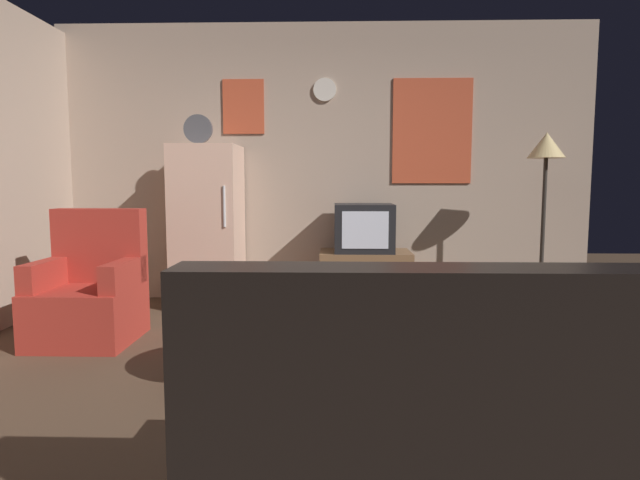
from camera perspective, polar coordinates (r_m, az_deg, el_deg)
The scene contains 14 objects.
ground_plane at distance 3.10m, azimuth -0.77°, elevation -15.71°, with size 12.00×12.00×0.00m, color #4C3828.
wall_with_art at distance 5.33m, azimuth 0.40°, elevation 8.16°, with size 5.20×0.12×2.69m.
fridge at distance 5.11m, azimuth -11.85°, elevation 1.47°, with size 0.60×0.62×1.77m.
tv_stand at distance 5.03m, azimuth 4.81°, elevation -4.16°, with size 0.84×0.53×0.52m.
crt_tv at distance 4.97m, azimuth 4.67°, elevation 1.31°, with size 0.54×0.51×0.44m.
standing_lamp at distance 5.08m, azimuth 22.92°, elevation 7.91°, with size 0.32×0.32×1.59m.
coffee_table at distance 3.18m, azimuth -7.18°, elevation -10.95°, with size 0.72×0.72×0.45m.
wine_glass at distance 3.17m, azimuth -5.19°, elevation -5.43°, with size 0.05×0.05×0.15m, color silver.
mug_ceramic_white at distance 3.31m, azimuth -6.90°, elevation -5.50°, with size 0.08×0.08×0.09m, color silver.
mug_ceramic_tan at distance 3.13m, azimuth -5.80°, elevation -6.15°, with size 0.08×0.08×0.09m, color tan.
remote_control at distance 3.16m, azimuth -9.30°, elevation -6.71°, with size 0.15×0.04×0.02m, color black.
armchair at distance 4.30m, azimuth -23.30°, elevation -5.35°, with size 0.68×0.68×0.96m.
couch at distance 1.93m, azimuth 14.05°, elevation -19.84°, with size 1.70×0.80×0.92m.
book_stack at distance 5.01m, azimuth 11.61°, elevation -6.68°, with size 0.21×0.18×0.12m.
Camera 1 is at (0.12, -2.88, 1.15)m, focal length 30.05 mm.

